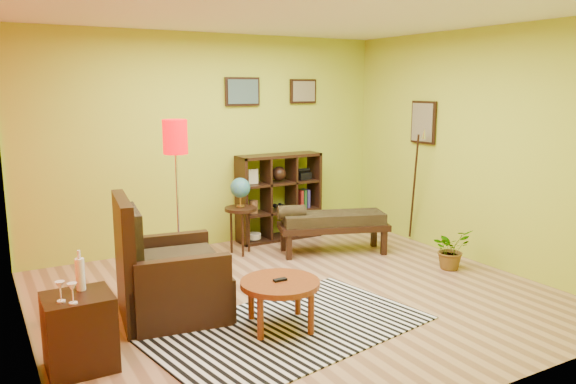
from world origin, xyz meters
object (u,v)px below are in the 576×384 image
cube_shelf (280,197)px  potted_plant (451,253)px  coffee_table (280,287)px  floor_lamp (176,152)px  side_cabinet (79,331)px  armchair (166,280)px  globe_table (240,197)px  bench (330,222)px

cube_shelf → potted_plant: size_ratio=2.48×
coffee_table → floor_lamp: size_ratio=0.40×
coffee_table → side_cabinet: side_cabinet is taller
armchair → side_cabinet: armchair is taller
globe_table → armchair: bearing=-134.8°
armchair → cube_shelf: size_ratio=0.96×
side_cabinet → globe_table: size_ratio=0.91×
floor_lamp → cube_shelf: size_ratio=1.48×
floor_lamp → potted_plant: bearing=-21.6°
floor_lamp → bench: bearing=2.4°
armchair → side_cabinet: size_ratio=1.28×
coffee_table → globe_table: size_ratio=0.71×
side_cabinet → globe_table: bearing=42.2°
floor_lamp → armchair: bearing=-116.4°
potted_plant → coffee_table: bearing=-170.1°
armchair → globe_table: 2.09m
side_cabinet → floor_lamp: size_ratio=0.51×
coffee_table → bench: bench is taller
armchair → floor_lamp: (0.41, 0.84, 1.09)m
globe_table → bench: bearing=-27.7°
armchair → potted_plant: (3.33, -0.32, -0.16)m
coffee_table → side_cabinet: bearing=176.4°
cube_shelf → bench: 0.97m
armchair → floor_lamp: size_ratio=0.65×
coffee_table → floor_lamp: (-0.38, 1.59, 1.07)m
floor_lamp → potted_plant: (2.92, -1.15, -1.25)m
side_cabinet → cube_shelf: (3.11, 2.50, 0.30)m
armchair → cube_shelf: cube_shelf is taller
floor_lamp → bench: 2.29m
cube_shelf → potted_plant: (1.10, -2.17, -0.41)m
coffee_table → cube_shelf: 2.99m
armchair → globe_table: (1.44, 1.45, 0.40)m
armchair → cube_shelf: (2.23, 1.85, 0.25)m
cube_shelf → armchair: bearing=-140.4°
globe_table → potted_plant: size_ratio=2.04×
bench → cube_shelf: bearing=103.7°
armchair → floor_lamp: floor_lamp is taller
globe_table → bench: size_ratio=0.67×
armchair → globe_table: bearing=45.2°
armchair → potted_plant: 3.35m
coffee_table → cube_shelf: bearing=61.1°
side_cabinet → bench: size_ratio=0.61×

